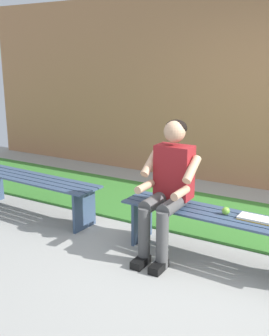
{
  "coord_description": "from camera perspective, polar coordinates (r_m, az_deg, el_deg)",
  "views": [
    {
      "loc": [
        -1.11,
        3.34,
        1.8
      ],
      "look_at": [
        0.79,
        0.15,
        0.81
      ],
      "focal_mm": 44.12,
      "sensor_mm": 36.0,
      "label": 1
    }
  ],
  "objects": [
    {
      "name": "bench_near",
      "position": [
        3.81,
        11.55,
        -7.71
      ],
      "size": [
        1.88,
        0.47,
        0.46
      ],
      "rotation": [
        0.0,
        0.0,
        -0.04
      ],
      "color": "#384C6B",
      "rests_on": "ground"
    },
    {
      "name": "apple",
      "position": [
        3.75,
        12.5,
        -5.81
      ],
      "size": [
        0.07,
        0.07,
        0.07
      ],
      "primitive_type": "sphere",
      "color": "#72B738",
      "rests_on": "bench_near"
    },
    {
      "name": "person_seated",
      "position": [
        3.77,
        4.67,
        -2.14
      ],
      "size": [
        0.5,
        0.69,
        1.26
      ],
      "color": "maroon",
      "rests_on": "ground"
    },
    {
      "name": "bench_far",
      "position": [
        4.96,
        -13.82,
        -2.48
      ],
      "size": [
        1.79,
        0.46,
        0.46
      ],
      "rotation": [
        0.0,
        0.0,
        -0.04
      ],
      "color": "#384C6B",
      "rests_on": "ground"
    },
    {
      "name": "book_open",
      "position": [
        3.7,
        17.27,
        -6.9
      ],
      "size": [
        0.42,
        0.17,
        0.02
      ],
      "rotation": [
        0.0,
        0.0,
        -0.04
      ],
      "color": "white",
      "rests_on": "bench_near"
    },
    {
      "name": "grass_strip",
      "position": [
        5.22,
        3.41,
        -5.03
      ],
      "size": [
        9.0,
        1.36,
        0.03
      ],
      "primitive_type": "cube",
      "color": "#387A2D",
      "rests_on": "ground"
    },
    {
      "name": "brick_wall",
      "position": [
        6.05,
        15.52,
        10.27
      ],
      "size": [
        9.5,
        0.24,
        2.72
      ],
      "primitive_type": "cube",
      "color": "#B27A51",
      "rests_on": "ground"
    },
    {
      "name": "ground_plane",
      "position": [
        3.72,
        -11.64,
        -14.68
      ],
      "size": [
        10.0,
        7.0,
        0.04
      ],
      "primitive_type": "cube",
      "color": "#9E9E99"
    }
  ]
}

